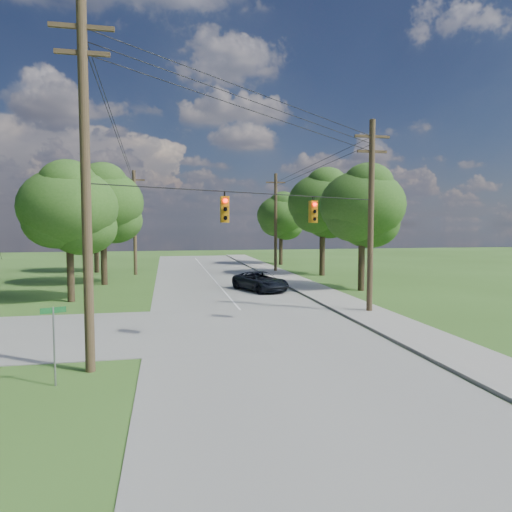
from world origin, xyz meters
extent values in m
plane|color=#33591D|center=(0.00, 0.00, 0.00)|extent=(140.00, 140.00, 0.00)
cube|color=gray|center=(2.00, 5.00, 0.01)|extent=(10.00, 100.00, 0.03)
cube|color=gray|center=(8.70, 5.00, 0.06)|extent=(2.60, 100.00, 0.12)
cylinder|color=#4E3B28|center=(-4.60, 0.40, 6.00)|extent=(0.32, 0.32, 12.00)
cube|color=#4E3B28|center=(-4.60, 0.40, 11.10)|extent=(2.00, 0.12, 0.14)
cube|color=#4E3B28|center=(-4.60, 0.40, 10.30)|extent=(1.70, 0.12, 0.14)
cylinder|color=#4E3B28|center=(8.90, 8.00, 5.25)|extent=(0.32, 0.32, 10.50)
cube|color=#4E3B28|center=(8.90, 8.00, 9.60)|extent=(2.00, 0.12, 0.14)
cube|color=#4E3B28|center=(8.90, 8.00, 8.80)|extent=(1.70, 0.12, 0.14)
cylinder|color=#4E3B28|center=(8.90, 30.00, 5.00)|extent=(0.32, 0.32, 10.00)
cube|color=#4E3B28|center=(8.90, 30.00, 9.10)|extent=(2.00, 0.12, 0.14)
cylinder|color=#4E3B28|center=(-5.00, 30.00, 5.00)|extent=(0.32, 0.32, 10.00)
cube|color=#4E3B28|center=(-5.00, 30.00, 9.10)|extent=(2.00, 0.12, 0.14)
cylinder|color=black|center=(2.15, 4.20, 10.35)|extent=(13.52, 7.63, 1.53)
cylinder|color=black|center=(2.15, 4.20, 9.95)|extent=(13.52, 7.63, 1.53)
cylinder|color=black|center=(2.15, 4.20, 9.55)|extent=(13.52, 7.63, 1.53)
cylinder|color=black|center=(8.90, 19.00, 9.35)|extent=(0.03, 22.00, 0.53)
cylinder|color=black|center=(-4.80, 15.20, 10.10)|extent=(0.43, 29.60, 2.03)
cylinder|color=black|center=(8.90, 19.00, 8.95)|extent=(0.03, 22.00, 0.53)
cylinder|color=black|center=(-4.80, 15.20, 9.70)|extent=(0.43, 29.60, 2.03)
cylinder|color=black|center=(2.15, 4.20, 6.20)|extent=(13.52, 7.63, 0.04)
cube|color=#C77D0B|center=(0.26, 3.02, 5.48)|extent=(0.32, 0.22, 1.05)
sphere|color=#FF0C05|center=(0.26, 2.88, 5.83)|extent=(0.17, 0.17, 0.17)
cube|color=#C77D0B|center=(0.26, 3.26, 5.48)|extent=(0.32, 0.22, 1.05)
sphere|color=#FF0C05|center=(0.26, 3.40, 5.83)|extent=(0.17, 0.17, 0.17)
cube|color=#C77D0B|center=(4.85, 5.60, 5.48)|extent=(0.32, 0.22, 1.05)
sphere|color=#FF0C05|center=(4.85, 5.46, 5.83)|extent=(0.17, 0.17, 0.17)
cube|color=#C77D0B|center=(4.85, 5.84, 5.48)|extent=(0.32, 0.22, 1.05)
sphere|color=#FF0C05|center=(4.85, 5.98, 5.83)|extent=(0.17, 0.17, 0.17)
cylinder|color=#3F311F|center=(-8.00, 15.00, 1.57)|extent=(0.45, 0.45, 3.15)
ellipsoid|color=#265018|center=(-8.00, 15.00, 5.94)|extent=(6.00, 6.00, 4.92)
cylinder|color=#3F311F|center=(-7.00, 23.00, 1.75)|extent=(0.50, 0.50, 3.50)
ellipsoid|color=#265018|center=(-7.00, 23.00, 6.60)|extent=(6.40, 6.40, 5.25)
cylinder|color=#3F311F|center=(-9.00, 33.00, 1.66)|extent=(0.48, 0.47, 3.32)
ellipsoid|color=#265018|center=(-9.00, 33.00, 6.27)|extent=(6.00, 6.00, 4.92)
cylinder|color=#3F311F|center=(12.00, 16.00, 1.66)|extent=(0.48, 0.48, 3.32)
ellipsoid|color=#265018|center=(12.00, 16.00, 6.27)|extent=(6.20, 6.20, 5.08)
cylinder|color=#3F311F|center=(12.50, 26.00, 1.84)|extent=(0.52, 0.52, 3.67)
ellipsoid|color=#265018|center=(12.50, 26.00, 6.93)|extent=(6.60, 6.60, 5.41)
cylinder|color=#3F311F|center=(11.50, 38.00, 1.57)|extent=(0.45, 0.45, 3.15)
ellipsoid|color=#265018|center=(11.50, 38.00, 5.94)|extent=(5.80, 5.80, 4.76)
imported|color=black|center=(4.65, 17.17, 0.72)|extent=(3.99, 5.46, 1.38)
cylinder|color=gray|center=(-5.42, -0.83, 1.21)|extent=(0.06, 0.06, 2.41)
cube|color=#155E26|center=(-5.42, -0.83, 2.31)|extent=(0.69, 0.29, 0.17)
camera|label=1|loc=(-2.08, -15.23, 4.88)|focal=32.00mm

